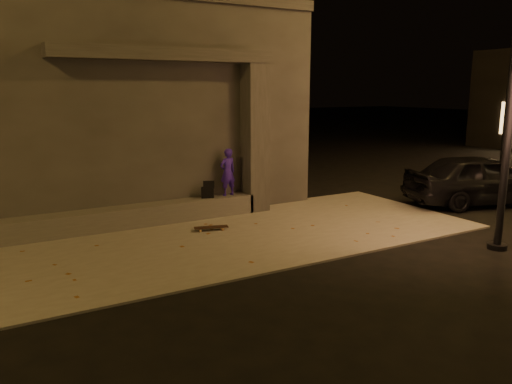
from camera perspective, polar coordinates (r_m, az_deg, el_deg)
ground at (r=8.75m, az=2.33°, el=-8.65°), size 120.00×120.00×0.00m
sidewalk at (r=10.40m, az=-3.52°, el=-5.20°), size 11.00×4.40×0.04m
building at (r=13.86m, az=-15.82°, el=9.48°), size 9.00×5.10×5.22m
ledge at (r=11.42m, az=-14.24°, el=-2.74°), size 6.00×0.55×0.45m
column at (r=12.35m, az=-0.11°, el=6.13°), size 0.55×0.55×3.60m
canopy at (r=11.44m, az=-10.23°, el=15.23°), size 5.00×0.70×0.28m
skateboarder at (r=12.10m, az=-3.26°, el=2.28°), size 0.45×0.33×1.15m
backpack at (r=11.95m, az=-5.56°, el=0.03°), size 0.35×0.30×0.42m
skateboard at (r=10.84m, az=-5.14°, el=-4.05°), size 0.76×0.38×0.08m
car_a at (r=14.53m, az=24.33°, el=1.32°), size 4.32×2.79×1.37m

